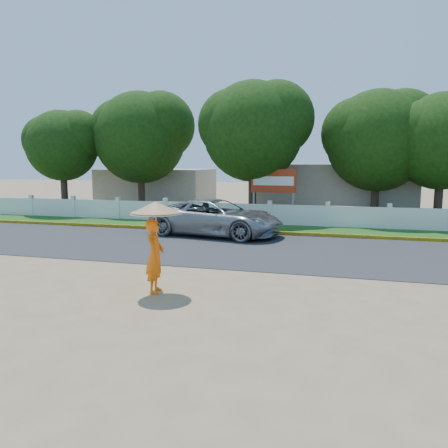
% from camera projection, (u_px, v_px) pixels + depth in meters
% --- Properties ---
extents(ground, '(120.00, 120.00, 0.00)m').
position_uv_depth(ground, '(206.00, 278.00, 12.67)').
color(ground, '#9E8460').
rests_on(ground, ground).
extents(road, '(60.00, 7.00, 0.02)m').
position_uv_depth(road, '(241.00, 248.00, 16.97)').
color(road, '#38383A').
rests_on(road, ground).
extents(grass_verge, '(60.00, 3.50, 0.03)m').
position_uv_depth(grass_verge, '(265.00, 228.00, 21.98)').
color(grass_verge, '#2D601E').
rests_on(grass_verge, ground).
extents(curb, '(40.00, 0.18, 0.16)m').
position_uv_depth(curb, '(258.00, 232.00, 20.35)').
color(curb, yellow).
rests_on(curb, ground).
extents(fence, '(40.00, 0.10, 1.10)m').
position_uv_depth(fence, '(270.00, 215.00, 23.29)').
color(fence, silver).
rests_on(fence, ground).
extents(building_near, '(10.00, 6.00, 3.20)m').
position_uv_depth(building_near, '(332.00, 188.00, 28.84)').
color(building_near, '#B7AD99').
rests_on(building_near, ground).
extents(building_far, '(8.00, 5.00, 2.80)m').
position_uv_depth(building_far, '(157.00, 188.00, 33.24)').
color(building_far, '#B7AD99').
rests_on(building_far, ground).
extents(vehicle, '(6.35, 3.68, 1.66)m').
position_uv_depth(vehicle, '(217.00, 218.00, 19.80)').
color(vehicle, gray).
rests_on(vehicle, ground).
extents(monk_with_parasol, '(1.29, 1.29, 2.35)m').
position_uv_depth(monk_with_parasol, '(155.00, 234.00, 11.03)').
color(monk_with_parasol, orange).
rests_on(monk_with_parasol, ground).
extents(billboard, '(2.50, 0.13, 2.95)m').
position_uv_depth(billboard, '(273.00, 184.00, 24.11)').
color(billboard, gray).
rests_on(billboard, ground).
extents(tree_row, '(35.31, 7.54, 8.48)m').
position_uv_depth(tree_row, '(321.00, 135.00, 24.78)').
color(tree_row, '#473828').
rests_on(tree_row, ground).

